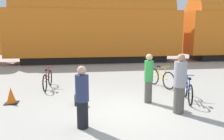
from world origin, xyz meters
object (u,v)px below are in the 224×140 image
at_px(person_in_grey, 180,84).
at_px(traffic_cone, 11,96).
at_px(bicycle_maroon, 48,80).
at_px(person_in_green, 149,78).
at_px(backpack, 79,100).
at_px(person_in_navy, 82,97).
at_px(bicycle_blue, 188,91).
at_px(freight_train, 96,26).
at_px(bicycle_yellow, 161,78).

relative_size(person_in_grey, traffic_cone, 3.18).
relative_size(bicycle_maroon, traffic_cone, 3.21).
distance_m(person_in_green, traffic_cone, 4.64).
bearing_deg(person_in_green, backpack, 101.91).
bearing_deg(person_in_green, person_in_navy, 140.74).
bearing_deg(bicycle_blue, traffic_cone, 173.65).
xyz_separation_m(person_in_green, person_in_navy, (-2.24, -1.67, -0.06)).
relative_size(person_in_navy, backpack, 4.60).
relative_size(backpack, traffic_cone, 0.62).
height_order(person_in_grey, backpack, person_in_grey).
xyz_separation_m(person_in_grey, backpack, (-2.90, 1.17, -0.71)).
bearing_deg(traffic_cone, bicycle_maroon, 63.92).
bearing_deg(bicycle_maroon, bicycle_blue, -27.22).
bearing_deg(person_in_green, freight_train, 18.72).
xyz_separation_m(bicycle_maroon, person_in_green, (3.62, -2.52, 0.47)).
relative_size(bicycle_blue, person_in_grey, 0.93).
bearing_deg(person_in_grey, bicycle_yellow, 11.01).
bearing_deg(person_in_navy, bicycle_maroon, 138.49).
xyz_separation_m(bicycle_maroon, person_in_navy, (1.38, -4.20, 0.41)).
distance_m(bicycle_yellow, person_in_grey, 3.21).
bearing_deg(freight_train, backpack, -97.72).
distance_m(freight_train, person_in_green, 10.91).
bearing_deg(bicycle_yellow, person_in_navy, -133.17).
bearing_deg(bicycle_maroon, person_in_navy, -71.77).
height_order(freight_train, person_in_green, freight_train).
relative_size(bicycle_maroon, person_in_navy, 1.13).
height_order(freight_train, bicycle_yellow, freight_train).
height_order(person_in_grey, person_in_navy, person_in_grey).
bearing_deg(freight_train, person_in_grey, -82.91).
bearing_deg(person_in_grey, person_in_navy, 124.59).
distance_m(bicycle_yellow, backpack, 4.05).
distance_m(bicycle_blue, person_in_navy, 4.00).
xyz_separation_m(bicycle_maroon, bicycle_blue, (5.02, -2.58, 0.00)).
xyz_separation_m(bicycle_yellow, person_in_grey, (-0.65, -3.11, 0.48)).
relative_size(freight_train, bicycle_yellow, 24.58).
distance_m(freight_train, bicycle_yellow, 9.25).
xyz_separation_m(freight_train, person_in_navy, (-1.35, -12.35, -2.08)).
bearing_deg(traffic_cone, freight_train, 69.98).
height_order(freight_train, bicycle_blue, freight_train).
height_order(freight_train, person_in_grey, freight_train).
xyz_separation_m(bicycle_yellow, backpack, (-3.55, -1.94, -0.23)).
relative_size(bicycle_maroon, bicycle_blue, 1.09).
relative_size(freight_train, bicycle_maroon, 23.67).
bearing_deg(person_in_navy, bicycle_blue, 54.17).
height_order(bicycle_maroon, person_in_grey, person_in_grey).
xyz_separation_m(bicycle_yellow, traffic_cone, (-5.78, -1.42, -0.14)).
relative_size(bicycle_maroon, person_in_green, 1.07).
bearing_deg(bicycle_yellow, bicycle_blue, -85.20).
bearing_deg(backpack, person_in_grey, -21.97).
xyz_separation_m(bicycle_yellow, person_in_green, (-1.23, -2.02, 0.45)).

